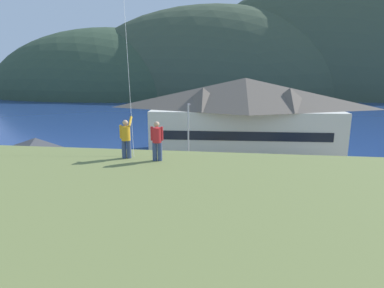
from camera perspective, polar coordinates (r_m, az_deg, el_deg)
name	(u,v)px	position (r m, az deg, el deg)	size (l,w,h in m)	color
ground_plane	(166,222)	(25.11, -4.55, -13.53)	(600.00, 600.00, 0.00)	#66604C
parking_lot_pad	(178,196)	(29.56, -2.55, -9.18)	(40.00, 20.00, 0.10)	gray
bay_water	(214,115)	(82.87, 3.98, 5.15)	(360.00, 84.00, 0.03)	navy
far_hill_west_ridge	(109,96)	(151.25, -14.45, 8.27)	(106.33, 65.08, 57.89)	#334733
far_hill_east_peak	(210,97)	(138.63, 3.19, 8.27)	(123.91, 51.98, 73.77)	#3D4C38
far_hill_center_saddle	(327,97)	(149.17, 22.80, 7.62)	(130.15, 46.76, 94.33)	#3D4C38
harbor_lodge	(244,115)	(43.07, 9.21, 5.07)	(25.71, 10.80, 10.20)	beige
storage_shed_near_lot	(38,159)	(36.11, -25.59, -2.45)	(6.97, 5.42, 4.60)	#338475
wharf_dock	(206,136)	(54.41, 2.47, 1.44)	(3.20, 10.04, 0.70)	#70604C
moored_boat_wharfside	(184,134)	(53.85, -1.36, 1.72)	(2.96, 7.52, 2.16)	#A8A399
parked_car_lone_by_shed	(137,177)	(31.91, -9.73, -5.73)	(4.28, 2.21, 1.82)	silver
parked_car_back_row_left	(223,184)	(29.79, 5.47, -6.96)	(4.32, 2.30, 1.82)	#B28923
parked_car_front_row_red	(98,200)	(27.12, -16.24, -9.49)	(4.31, 2.28, 1.82)	#B28923
parked_car_back_row_right	(382,221)	(26.24, 30.48, -11.61)	(4.26, 2.17, 1.82)	navy
parked_car_mid_row_near	(300,213)	(25.10, 18.45, -11.52)	(4.31, 2.28, 1.82)	#9EA3A8
parked_car_front_row_end	(351,192)	(30.93, 26.31, -7.54)	(4.35, 2.36, 1.82)	navy
parked_car_front_row_silver	(285,188)	(29.64, 16.10, -7.53)	(4.33, 2.31, 1.82)	silver
parked_car_corner_spot	(217,208)	(24.81, 4.43, -11.14)	(4.24, 2.14, 1.82)	silver
parking_light_pole	(188,136)	(33.51, -0.64, 1.45)	(0.24, 0.78, 7.71)	#ADADB2
person_kite_flyer	(126,137)	(14.71, -11.58, 1.15)	(0.52, 0.68, 1.86)	#384770
person_companion	(157,140)	(14.07, -6.20, 0.75)	(0.55, 0.40, 1.74)	#384770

